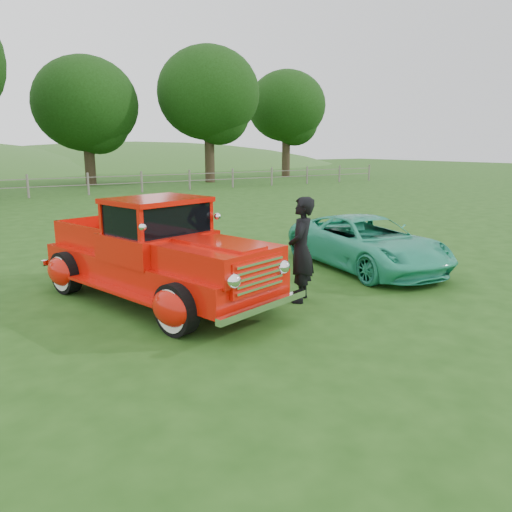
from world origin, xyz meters
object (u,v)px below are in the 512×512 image
teal_sedan (367,243)px  man (301,250)px  tree_mid_east (208,94)px  red_pickup (157,255)px  tree_far_east (287,106)px  tree_near_east (86,104)px

teal_sedan → man: size_ratio=2.26×
teal_sedan → tree_mid_east: bearing=76.7°
man → red_pickup: bearing=-77.5°
tree_far_east → man: size_ratio=4.93×
man → tree_near_east: bearing=-142.1°
tree_near_east → red_pickup: 27.76m
man → tree_far_east: bearing=-169.8°
tree_mid_east → man: tree_mid_east is taller
tree_mid_east → tree_near_east: bearing=166.0°
tree_mid_east → red_pickup: size_ratio=1.79×
tree_near_east → man: (-3.92, -28.09, -4.35)m
tree_near_east → red_pickup: tree_near_east is taller
red_pickup → man: man is taller
red_pickup → teal_sedan: red_pickup is taller
tree_far_east → man: bearing=-125.7°
tree_mid_east → tree_far_east: bearing=18.4°
tree_near_east → red_pickup: size_ratio=1.58×
tree_mid_east → teal_sedan: (-9.27, -25.01, -5.61)m
tree_mid_east → tree_far_east: size_ratio=1.07×
red_pickup → tree_mid_east: bearing=45.1°
tree_far_east → tree_near_east: bearing=-176.6°
tree_far_east → red_pickup: tree_far_east is taller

